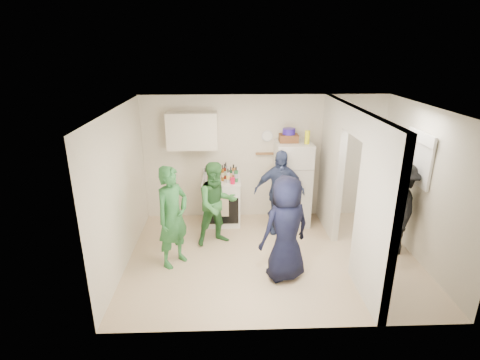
% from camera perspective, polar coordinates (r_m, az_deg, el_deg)
% --- Properties ---
extents(floor, '(4.80, 4.80, 0.00)m').
position_cam_1_polar(floor, '(6.48, 4.94, -11.62)').
color(floor, '#C9B38E').
rests_on(floor, ground).
extents(wall_back, '(4.80, 0.00, 4.80)m').
position_cam_1_polar(wall_back, '(7.53, 3.70, 3.40)').
color(wall_back, silver).
rests_on(wall_back, floor).
extents(wall_front, '(4.80, 0.00, 4.80)m').
position_cam_1_polar(wall_front, '(4.40, 8.05, -9.21)').
color(wall_front, silver).
rests_on(wall_front, floor).
extents(wall_left, '(0.00, 3.40, 3.40)m').
position_cam_1_polar(wall_left, '(6.11, -17.66, -1.49)').
color(wall_left, silver).
rests_on(wall_left, floor).
extents(wall_right, '(0.00, 3.40, 3.40)m').
position_cam_1_polar(wall_right, '(6.67, 26.21, -0.85)').
color(wall_right, silver).
rests_on(wall_right, floor).
extents(ceiling, '(4.80, 4.80, 0.00)m').
position_cam_1_polar(ceiling, '(5.60, 5.70, 10.77)').
color(ceiling, white).
rests_on(ceiling, wall_back).
extents(partition_pier_back, '(0.12, 1.20, 2.50)m').
position_cam_1_polar(partition_pier_back, '(7.18, 13.74, 2.06)').
color(partition_pier_back, silver).
rests_on(partition_pier_back, floor).
extents(partition_pier_front, '(0.12, 1.20, 2.50)m').
position_cam_1_polar(partition_pier_front, '(5.24, 20.00, -5.32)').
color(partition_pier_front, silver).
rests_on(partition_pier_front, floor).
extents(partition_header, '(0.12, 1.00, 0.40)m').
position_cam_1_polar(partition_header, '(5.92, 17.36, 8.49)').
color(partition_header, silver).
rests_on(partition_header, partition_pier_back).
extents(stove, '(0.75, 0.63, 0.90)m').
position_cam_1_polar(stove, '(7.45, -2.83, -3.30)').
color(stove, white).
rests_on(stove, floor).
extents(upper_cabinet, '(0.95, 0.34, 0.70)m').
position_cam_1_polar(upper_cabinet, '(7.20, -7.31, 7.45)').
color(upper_cabinet, silver).
rests_on(upper_cabinet, wall_back).
extents(fridge, '(0.68, 0.66, 1.65)m').
position_cam_1_polar(fridge, '(7.39, 7.94, -0.54)').
color(fridge, silver).
rests_on(fridge, floor).
extents(wicker_basket, '(0.35, 0.25, 0.15)m').
position_cam_1_polar(wicker_basket, '(7.16, 7.42, 6.35)').
color(wicker_basket, brown).
rests_on(wicker_basket, fridge).
extents(blue_bowl, '(0.24, 0.24, 0.11)m').
position_cam_1_polar(blue_bowl, '(7.14, 7.46, 7.36)').
color(blue_bowl, '#271590').
rests_on(blue_bowl, wicker_basket).
extents(yellow_cup_stack_top, '(0.09, 0.09, 0.25)m').
position_cam_1_polar(yellow_cup_stack_top, '(7.07, 10.21, 6.43)').
color(yellow_cup_stack_top, '#F6FF15').
rests_on(yellow_cup_stack_top, fridge).
extents(wall_clock, '(0.22, 0.02, 0.22)m').
position_cam_1_polar(wall_clock, '(7.40, 4.17, 6.71)').
color(wall_clock, white).
rests_on(wall_clock, wall_back).
extents(spice_shelf, '(0.35, 0.08, 0.03)m').
position_cam_1_polar(spice_shelf, '(7.45, 3.75, 4.03)').
color(spice_shelf, olive).
rests_on(spice_shelf, wall_back).
extents(nook_window, '(0.03, 0.70, 0.80)m').
position_cam_1_polar(nook_window, '(6.71, 25.80, 2.94)').
color(nook_window, black).
rests_on(nook_window, wall_right).
extents(nook_window_frame, '(0.04, 0.76, 0.86)m').
position_cam_1_polar(nook_window_frame, '(6.70, 25.69, 2.95)').
color(nook_window_frame, white).
rests_on(nook_window_frame, wall_right).
extents(nook_valance, '(0.04, 0.82, 0.18)m').
position_cam_1_polar(nook_valance, '(6.61, 25.95, 5.85)').
color(nook_valance, white).
rests_on(nook_valance, wall_right).
extents(yellow_cup_stack_stove, '(0.09, 0.09, 0.25)m').
position_cam_1_polar(yellow_cup_stack_stove, '(7.04, -3.90, 0.29)').
color(yellow_cup_stack_stove, yellow).
rests_on(yellow_cup_stack_stove, stove).
extents(red_cup, '(0.09, 0.09, 0.12)m').
position_cam_1_polar(red_cup, '(7.08, -1.13, -0.12)').
color(red_cup, red).
rests_on(red_cup, stove).
extents(person_green_left, '(0.69, 0.72, 1.67)m').
position_cam_1_polar(person_green_left, '(6.00, -10.23, -5.54)').
color(person_green_left, '#317B3D').
rests_on(person_green_left, floor).
extents(person_green_center, '(0.89, 0.80, 1.52)m').
position_cam_1_polar(person_green_center, '(6.57, -3.55, -3.67)').
color(person_green_center, '#357943').
rests_on(person_green_center, floor).
extents(person_denim, '(0.96, 0.43, 1.61)m').
position_cam_1_polar(person_denim, '(6.99, 6.00, -1.83)').
color(person_denim, navy).
rests_on(person_denim, floor).
extents(person_navy, '(0.94, 0.81, 1.63)m').
position_cam_1_polar(person_navy, '(5.61, 7.00, -7.41)').
color(person_navy, black).
rests_on(person_navy, floor).
extents(person_nook, '(0.80, 1.14, 1.61)m').
position_cam_1_polar(person_nook, '(6.81, 22.88, -3.98)').
color(person_nook, black).
rests_on(person_nook, floor).
extents(bottle_a, '(0.07, 0.07, 0.26)m').
position_cam_1_polar(bottle_a, '(7.35, -5.14, 1.15)').
color(bottle_a, brown).
rests_on(bottle_a, stove).
extents(bottle_b, '(0.07, 0.07, 0.31)m').
position_cam_1_polar(bottle_b, '(7.17, -4.40, 0.89)').
color(bottle_b, '#164224').
rests_on(bottle_b, stove).
extents(bottle_c, '(0.07, 0.07, 0.24)m').
position_cam_1_polar(bottle_c, '(7.38, -3.52, 1.20)').
color(bottle_c, '#A9ADB7').
rests_on(bottle_c, stove).
extents(bottle_d, '(0.06, 0.06, 0.32)m').
position_cam_1_polar(bottle_d, '(7.20, -2.68, 1.07)').
color(bottle_d, brown).
rests_on(bottle_d, stove).
extents(bottle_e, '(0.07, 0.07, 0.30)m').
position_cam_1_polar(bottle_e, '(7.42, -2.18, 1.56)').
color(bottle_e, '#9297A2').
rests_on(bottle_e, stove).
extents(bottle_f, '(0.06, 0.06, 0.27)m').
position_cam_1_polar(bottle_f, '(7.25, -1.43, 1.00)').
color(bottle_f, '#153B22').
rests_on(bottle_f, stove).
extents(bottle_g, '(0.08, 0.08, 0.27)m').
position_cam_1_polar(bottle_g, '(7.38, -0.98, 1.35)').
color(bottle_g, '#A16934').
rests_on(bottle_g, stove).
extents(bottle_h, '(0.07, 0.07, 0.29)m').
position_cam_1_polar(bottle_h, '(7.13, -5.29, 0.67)').
color(bottle_h, '#979CA2').
rests_on(bottle_h, stove).
extents(bottle_i, '(0.06, 0.06, 0.30)m').
position_cam_1_polar(bottle_i, '(7.31, -2.37, 1.30)').
color(bottle_i, '#58170F').
rests_on(bottle_i, stove).
extents(bottle_j, '(0.08, 0.08, 0.30)m').
position_cam_1_polar(bottle_j, '(7.16, -0.59, 0.88)').
color(bottle_j, '#236835').
rests_on(bottle_j, stove).
extents(bottle_k, '(0.07, 0.07, 0.33)m').
position_cam_1_polar(bottle_k, '(7.27, -4.57, 1.24)').
color(bottle_k, olive).
rests_on(bottle_k, stove).
extents(bottle_l, '(0.07, 0.07, 0.27)m').
position_cam_1_polar(bottle_l, '(7.11, -1.83, 0.64)').
color(bottle_l, '#ADB6BE').
rests_on(bottle_l, stove).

